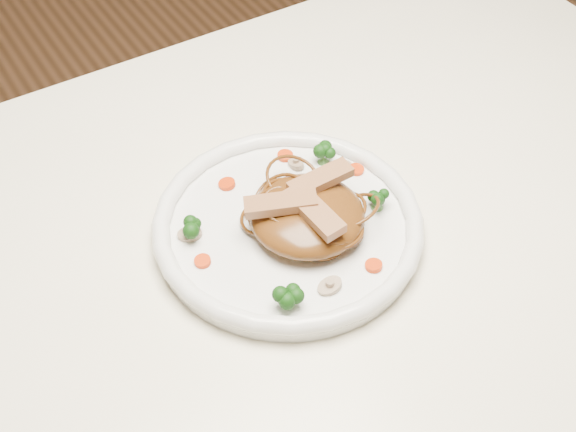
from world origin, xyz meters
TOP-DOWN VIEW (x-y plane):
  - table at (0.00, 0.00)m, footprint 1.20×0.80m
  - plate at (-0.02, 0.00)m, footprint 0.39×0.39m
  - noodle_mound at (-0.00, -0.01)m, footprint 0.15×0.15m
  - chicken_a at (0.02, 0.01)m, footprint 0.07×0.02m
  - chicken_b at (-0.03, -0.00)m, footprint 0.08×0.06m
  - chicken_c at (-0.01, -0.03)m, footprint 0.03×0.08m
  - broccoli_0 at (0.07, 0.07)m, footprint 0.03×0.03m
  - broccoli_1 at (-0.11, 0.04)m, footprint 0.03×0.03m
  - broccoli_2 at (-0.08, -0.09)m, footprint 0.04×0.04m
  - broccoli_3 at (0.08, -0.03)m, footprint 0.03×0.03m
  - carrot_0 at (0.04, 0.10)m, footprint 0.02×0.02m
  - carrot_1 at (-0.12, 0.00)m, footprint 0.02×0.02m
  - carrot_2 at (0.09, 0.03)m, footprint 0.02×0.02m
  - carrot_3 at (-0.05, 0.09)m, footprint 0.02×0.02m
  - carrot_4 at (0.02, -0.09)m, footprint 0.02×0.02m
  - mushroom_0 at (-0.03, -0.09)m, footprint 0.03×0.03m
  - mushroom_1 at (0.09, 0.04)m, footprint 0.03×0.03m
  - mushroom_2 at (-0.12, 0.04)m, footprint 0.04×0.04m
  - mushroom_3 at (0.04, 0.08)m, footprint 0.02×0.02m

SIDE VIEW (x-z plane):
  - table at x=0.00m, z-range 0.28..1.03m
  - plate at x=-0.02m, z-range 0.75..0.77m
  - carrot_0 at x=0.04m, z-range 0.77..0.77m
  - carrot_1 at x=-0.12m, z-range 0.77..0.77m
  - carrot_2 at x=0.09m, z-range 0.77..0.77m
  - carrot_3 at x=-0.05m, z-range 0.77..0.77m
  - carrot_4 at x=0.02m, z-range 0.77..0.77m
  - mushroom_0 at x=-0.03m, z-range 0.77..0.77m
  - mushroom_1 at x=0.09m, z-range 0.77..0.77m
  - mushroom_2 at x=-0.12m, z-range 0.77..0.77m
  - mushroom_3 at x=0.04m, z-range 0.77..0.77m
  - broccoli_3 at x=0.08m, z-range 0.77..0.79m
  - broccoli_0 at x=0.07m, z-range 0.77..0.79m
  - broccoli_1 at x=-0.11m, z-range 0.77..0.80m
  - broccoli_2 at x=-0.08m, z-range 0.77..0.80m
  - noodle_mound at x=0.00m, z-range 0.77..0.81m
  - chicken_a at x=0.02m, z-range 0.80..0.82m
  - chicken_b at x=-0.03m, z-range 0.80..0.82m
  - chicken_c at x=-0.01m, z-range 0.80..0.82m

